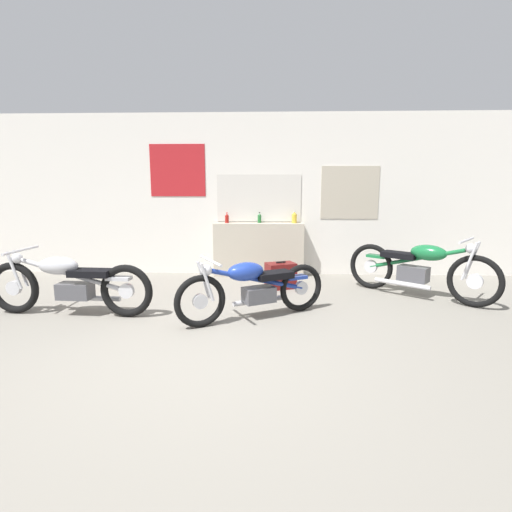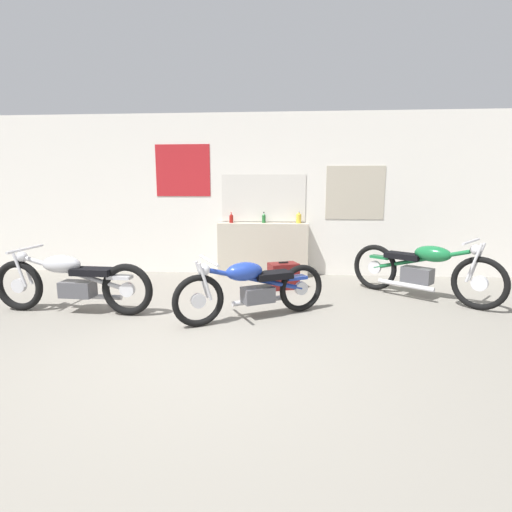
{
  "view_description": "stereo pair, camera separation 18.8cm",
  "coord_description": "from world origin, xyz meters",
  "px_view_note": "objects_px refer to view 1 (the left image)",
  "views": [
    {
      "loc": [
        0.72,
        -3.47,
        1.59
      ],
      "look_at": [
        0.53,
        1.48,
        0.7
      ],
      "focal_mm": 28.0,
      "sensor_mm": 36.0,
      "label": 1
    },
    {
      "loc": [
        0.91,
        -3.46,
        1.59
      ],
      "look_at": [
        0.53,
        1.48,
        0.7
      ],
      "focal_mm": 28.0,
      "sensor_mm": 36.0,
      "label": 2
    }
  ],
  "objects_px": {
    "hard_case_darkred": "(281,276)",
    "bottle_leftmost": "(227,218)",
    "motorcycle_silver": "(69,283)",
    "motorcycle_green": "(419,268)",
    "bottle_left_center": "(259,218)",
    "bottle_center": "(294,218)",
    "motorcycle_blue": "(254,287)"
  },
  "relations": [
    {
      "from": "bottle_center",
      "to": "motorcycle_blue",
      "type": "relative_size",
      "value": 0.12
    },
    {
      "from": "bottle_leftmost",
      "to": "motorcycle_silver",
      "type": "distance_m",
      "value": 2.89
    },
    {
      "from": "bottle_left_center",
      "to": "bottle_center",
      "type": "relative_size",
      "value": 0.89
    },
    {
      "from": "bottle_leftmost",
      "to": "bottle_center",
      "type": "distance_m",
      "value": 1.17
    },
    {
      "from": "motorcycle_blue",
      "to": "bottle_leftmost",
      "type": "bearing_deg",
      "value": 103.82
    },
    {
      "from": "motorcycle_silver",
      "to": "motorcycle_blue",
      "type": "distance_m",
      "value": 2.26
    },
    {
      "from": "bottle_leftmost",
      "to": "motorcycle_green",
      "type": "height_order",
      "value": "bottle_leftmost"
    },
    {
      "from": "hard_case_darkred",
      "to": "bottle_leftmost",
      "type": "bearing_deg",
      "value": 137.01
    },
    {
      "from": "motorcycle_silver",
      "to": "motorcycle_blue",
      "type": "height_order",
      "value": "motorcycle_silver"
    },
    {
      "from": "motorcycle_green",
      "to": "bottle_center",
      "type": "bearing_deg",
      "value": 142.41
    },
    {
      "from": "bottle_leftmost",
      "to": "motorcycle_silver",
      "type": "bearing_deg",
      "value": -126.86
    },
    {
      "from": "motorcycle_silver",
      "to": "bottle_left_center",
      "type": "bearing_deg",
      "value": 45.55
    },
    {
      "from": "bottle_left_center",
      "to": "motorcycle_green",
      "type": "height_order",
      "value": "bottle_left_center"
    },
    {
      "from": "motorcycle_silver",
      "to": "motorcycle_green",
      "type": "relative_size",
      "value": 1.24
    },
    {
      "from": "bottle_leftmost",
      "to": "motorcycle_green",
      "type": "xyz_separation_m",
      "value": [
        2.86,
        -1.28,
        -0.58
      ]
    },
    {
      "from": "bottle_center",
      "to": "hard_case_darkred",
      "type": "bearing_deg",
      "value": -105.66
    },
    {
      "from": "bottle_leftmost",
      "to": "bottle_left_center",
      "type": "relative_size",
      "value": 0.96
    },
    {
      "from": "motorcycle_green",
      "to": "bottle_left_center",
      "type": "bearing_deg",
      "value": 150.05
    },
    {
      "from": "motorcycle_silver",
      "to": "hard_case_darkred",
      "type": "xyz_separation_m",
      "value": [
        2.61,
        1.4,
        -0.2
      ]
    },
    {
      "from": "bottle_center",
      "to": "bottle_leftmost",
      "type": "bearing_deg",
      "value": -178.85
    },
    {
      "from": "bottle_leftmost",
      "to": "bottle_center",
      "type": "xyz_separation_m",
      "value": [
        1.17,
        0.02,
        0.01
      ]
    },
    {
      "from": "motorcycle_blue",
      "to": "motorcycle_green",
      "type": "xyz_separation_m",
      "value": [
        2.3,
        1.02,
        0.04
      ]
    },
    {
      "from": "bottle_leftmost",
      "to": "bottle_center",
      "type": "height_order",
      "value": "bottle_center"
    },
    {
      "from": "motorcycle_blue",
      "to": "motorcycle_green",
      "type": "distance_m",
      "value": 2.51
    },
    {
      "from": "bottle_leftmost",
      "to": "motorcycle_blue",
      "type": "relative_size",
      "value": 0.1
    },
    {
      "from": "motorcycle_green",
      "to": "hard_case_darkred",
      "type": "bearing_deg",
      "value": 167.72
    },
    {
      "from": "bottle_left_center",
      "to": "motorcycle_silver",
      "type": "distance_m",
      "value": 3.28
    },
    {
      "from": "hard_case_darkred",
      "to": "bottle_left_center",
      "type": "bearing_deg",
      "value": 111.58
    },
    {
      "from": "bottle_left_center",
      "to": "motorcycle_green",
      "type": "bearing_deg",
      "value": -29.95
    },
    {
      "from": "motorcycle_green",
      "to": "hard_case_darkred",
      "type": "xyz_separation_m",
      "value": [
        -1.94,
        0.42,
        -0.23
      ]
    },
    {
      "from": "bottle_center",
      "to": "motorcycle_blue",
      "type": "height_order",
      "value": "bottle_center"
    },
    {
      "from": "motorcycle_silver",
      "to": "motorcycle_green",
      "type": "bearing_deg",
      "value": 12.09
    }
  ]
}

